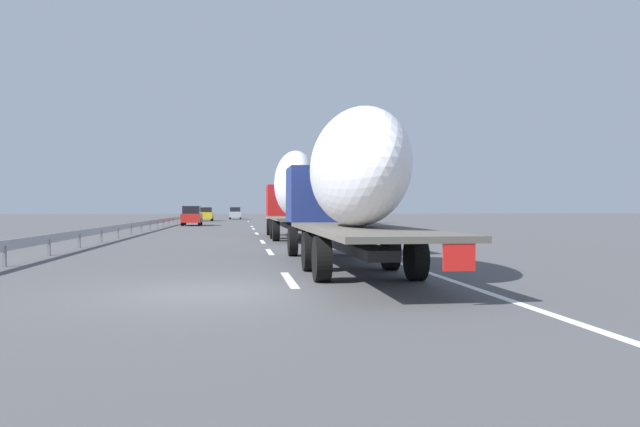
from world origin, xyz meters
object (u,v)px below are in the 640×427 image
at_px(truck_lead, 293,191).
at_px(car_silver_hatch, 235,213).
at_px(car_red_compact, 192,216).
at_px(car_yellow_coupe, 206,214).
at_px(truck_trailing, 348,182).
at_px(road_sign, 303,203).

distance_m(truck_lead, car_silver_hatch, 59.69).
xyz_separation_m(car_red_compact, car_yellow_coupe, (21.47, -0.21, -0.04)).
height_order(truck_trailing, car_yellow_coupe, truck_trailing).
distance_m(car_red_compact, car_silver_hatch, 33.65).
bearing_deg(car_red_compact, car_yellow_coupe, -0.57).
bearing_deg(car_silver_hatch, car_red_compact, 173.28).
xyz_separation_m(truck_lead, road_sign, (24.55, -3.10, -0.38)).
distance_m(truck_trailing, car_red_compact, 43.67).
bearing_deg(car_yellow_coupe, truck_trailing, -173.59).
height_order(truck_trailing, road_sign, truck_trailing).
bearing_deg(car_silver_hatch, road_sign, -169.28).
xyz_separation_m(truck_trailing, road_sign, (41.42, -3.10, -0.18)).
distance_m(car_red_compact, car_yellow_coupe, 21.47).
xyz_separation_m(truck_lead, car_red_compact, (26.14, 7.46, -1.65)).
bearing_deg(road_sign, truck_trailing, 175.72).
xyz_separation_m(truck_lead, truck_trailing, (-16.87, 0.00, -0.20)).
bearing_deg(car_silver_hatch, car_yellow_coupe, 162.71).
height_order(car_silver_hatch, car_yellow_coupe, car_silver_hatch).
bearing_deg(truck_trailing, car_silver_hatch, 2.64).
height_order(car_yellow_coupe, road_sign, road_sign).
distance_m(truck_trailing, car_yellow_coupe, 64.90).
xyz_separation_m(truck_trailing, car_silver_hatch, (76.43, 3.53, -1.47)).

